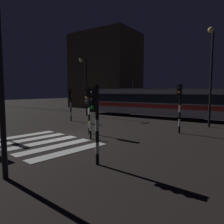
% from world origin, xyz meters
% --- Properties ---
extents(ground_plane, '(120.00, 120.00, 0.00)m').
position_xyz_m(ground_plane, '(0.00, 0.00, 0.00)').
color(ground_plane, black).
extents(rail_near, '(80.00, 0.12, 0.03)m').
position_xyz_m(rail_near, '(0.00, 11.85, 0.01)').
color(rail_near, '#59595E').
rests_on(rail_near, ground).
extents(rail_far, '(80.00, 0.12, 0.03)m').
position_xyz_m(rail_far, '(0.00, 13.29, 0.01)').
color(rail_far, '#59595E').
rests_on(rail_far, ground).
extents(crosswalk_zebra, '(6.37, 5.10, 0.02)m').
position_xyz_m(crosswalk_zebra, '(-0.00, -2.11, 0.01)').
color(crosswalk_zebra, silver).
rests_on(crosswalk_zebra, ground).
extents(traffic_light_median_centre, '(0.36, 0.42, 3.11)m').
position_xyz_m(traffic_light_median_centre, '(0.45, 1.30, 2.05)').
color(traffic_light_median_centre, black).
rests_on(traffic_light_median_centre, ground).
extents(traffic_light_corner_far_left, '(0.36, 0.42, 3.18)m').
position_xyz_m(traffic_light_corner_far_left, '(-5.21, 5.07, 2.10)').
color(traffic_light_corner_far_left, black).
rests_on(traffic_light_corner_far_left, ground).
extents(traffic_light_corner_near_right, '(0.36, 0.42, 3.17)m').
position_xyz_m(traffic_light_corner_near_right, '(4.79, -3.21, 2.09)').
color(traffic_light_corner_near_right, black).
rests_on(traffic_light_corner_near_right, ground).
extents(traffic_light_corner_far_right, '(0.36, 0.42, 3.43)m').
position_xyz_m(traffic_light_corner_far_right, '(5.48, 5.02, 2.27)').
color(traffic_light_corner_far_right, black).
rests_on(traffic_light_corner_far_right, ground).
extents(street_lamp_trackside_left, '(0.44, 1.21, 6.62)m').
position_xyz_m(street_lamp_trackside_left, '(-6.89, 9.12, 4.24)').
color(street_lamp_trackside_left, black).
rests_on(street_lamp_trackside_left, ground).
extents(street_lamp_trackside_right, '(0.44, 1.21, 7.71)m').
position_xyz_m(street_lamp_trackside_right, '(6.68, 8.83, 4.84)').
color(street_lamp_trackside_right, black).
rests_on(street_lamp_trackside_right, ground).
extents(tram, '(16.09, 2.58, 4.15)m').
position_xyz_m(tram, '(-0.06, 12.57, 1.75)').
color(tram, silver).
rests_on(tram, ground).
extents(bollard_island_edge, '(0.12, 0.12, 1.11)m').
position_xyz_m(bollard_island_edge, '(1.54, 0.25, 0.56)').
color(bollard_island_edge, black).
rests_on(bollard_island_edge, ground).
extents(building_backdrop, '(11.35, 8.00, 13.09)m').
position_xyz_m(building_backdrop, '(-13.29, 21.77, 6.54)').
color(building_backdrop, '#42382D').
rests_on(building_backdrop, ground).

